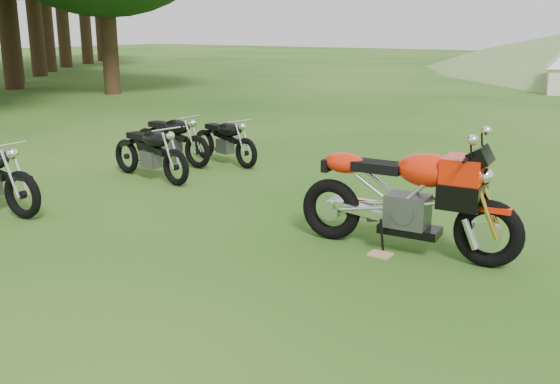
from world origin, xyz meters
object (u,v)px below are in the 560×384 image
Objects in this scene: sport_motorcycle at (407,189)px; plywood_board at (380,254)px; vintage_moto_c at (224,139)px; vintage_moto_b at (150,151)px; vintage_moto_d at (171,137)px.

sport_motorcycle is 9.83× the size of plywood_board.
plywood_board is at bearing -19.47° from vintage_moto_c.
sport_motorcycle is 4.65m from vintage_moto_b.
vintage_moto_c is 0.93× the size of vintage_moto_d.
plywood_board is 5.40m from vintage_moto_d.
sport_motorcycle is 1.31× the size of vintage_moto_b.
plywood_board is at bearing -6.04° from vintage_moto_b.
vintage_moto_c is at bearing 37.95° from vintage_moto_d.
sport_motorcycle is at bearing -2.72° from vintage_moto_b.
vintage_moto_d is at bearing -132.64° from vintage_moto_c.
vintage_moto_b is at bearing 166.49° from plywood_board.
sport_motorcycle is at bearing 57.38° from plywood_board.
vintage_moto_c reaches higher than plywood_board.
vintage_moto_d is at bearing 124.82° from vintage_moto_b.
vintage_moto_b is at bearing -85.49° from vintage_moto_c.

